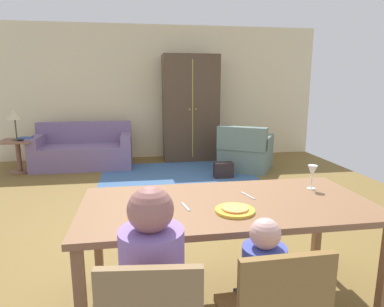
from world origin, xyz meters
name	(u,v)px	position (x,y,z in m)	size (l,w,h in m)	color
ground_plane	(181,209)	(0.00, 0.49, -0.01)	(6.59, 6.18, 0.02)	brown
back_wall	(161,93)	(0.00, 3.63, 1.35)	(6.59, 0.10, 2.70)	beige
dining_table	(227,211)	(0.09, -1.41, 0.69)	(1.96, 0.93, 0.76)	brown
plate_near_man	(148,212)	(-0.45, -1.53, 0.77)	(0.25, 0.25, 0.02)	yellow
pizza_near_man	(148,210)	(-0.45, -1.53, 0.78)	(0.17, 0.17, 0.01)	#E1A74D
plate_near_child	(235,210)	(0.09, -1.59, 0.77)	(0.25, 0.25, 0.02)	yellow
pizza_near_child	(235,208)	(0.09, -1.59, 0.78)	(0.17, 0.17, 0.01)	#E5934D
wine_glass	(312,172)	(0.79, -1.23, 0.89)	(0.07, 0.07, 0.19)	silver
fork	(186,207)	(-0.21, -1.46, 0.76)	(0.02, 0.15, 0.01)	silver
knife	(248,195)	(0.26, -1.31, 0.76)	(0.01, 0.17, 0.01)	silver
person_man	(154,303)	(-0.45, -2.06, 0.51)	(0.31, 0.41, 1.11)	#343C55
person_child	(259,307)	(0.09, -2.07, 0.43)	(0.22, 0.29, 0.92)	#384040
area_rug	(178,174)	(0.15, 2.07, 0.00)	(2.60, 1.80, 0.01)	#3E6291
couch	(84,151)	(-1.53, 2.93, 0.30)	(1.77, 0.86, 0.82)	slate
armchair	(245,152)	(1.40, 2.22, 0.32)	(1.17, 1.18, 0.82)	slate
armoire	(190,108)	(0.55, 3.24, 1.05)	(1.10, 0.59, 2.10)	#4C3928
side_table	(18,151)	(-2.59, 2.67, 0.38)	(0.56, 0.56, 0.58)	brown
table_lamp	(14,115)	(-2.59, 2.67, 1.01)	(0.26, 0.26, 0.54)	#42472E
book_lower	(30,139)	(-2.37, 2.65, 0.59)	(0.22, 0.16, 0.03)	brown
book_upper	(26,138)	(-2.43, 2.62, 0.62)	(0.22, 0.16, 0.03)	#335082
handbag	(223,170)	(0.88, 1.77, 0.13)	(0.32, 0.16, 0.26)	black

